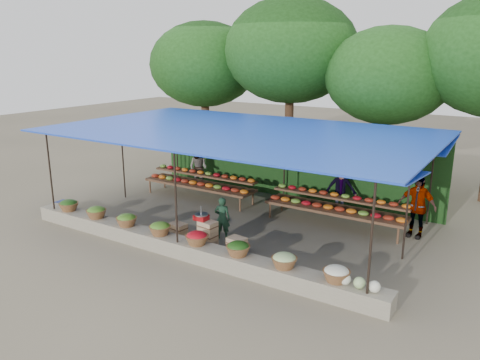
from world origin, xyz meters
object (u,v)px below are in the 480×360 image
Objects in this scene: blue_crate_front at (92,218)px; blue_crate_back at (64,206)px; vendor_seated at (222,218)px; weighing_scale at (201,217)px; crate_counter at (207,238)px.

blue_crate_front is 1.11× the size of blue_crate_back.
vendor_seated is at bearing 8.27° from blue_crate_back.
weighing_scale is 0.84m from vendor_seated.
weighing_scale is 3.98m from blue_crate_front.
weighing_scale reaches higher than blue_crate_back.
blue_crate_back is at bearing -15.84° from vendor_seated.
crate_counter reaches higher than blue_crate_front.
crate_counter is 0.84m from vendor_seated.
blue_crate_back is at bearing 179.76° from weighing_scale.
blue_crate_back is at bearing 179.77° from crate_counter.
vendor_seated reaches higher than blue_crate_front.
blue_crate_front is at bearing -8.31° from vendor_seated.
vendor_seated is 2.25× the size of blue_crate_front.
crate_counter is at bearing 8.89° from blue_crate_front.
vendor_seated reaches higher than blue_crate_back.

